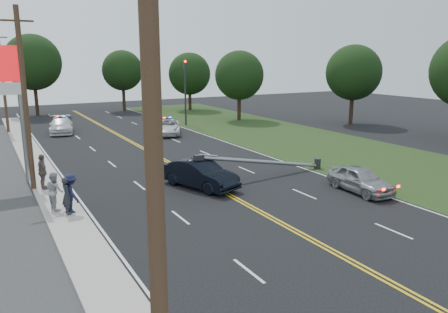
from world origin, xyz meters
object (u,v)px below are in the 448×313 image
utility_pole_mid (25,100)px  emergency_a (167,127)px  fallen_streetlight (270,162)px  waiting_sedan (360,179)px  bystander_d (43,172)px  utility_pole_near (156,213)px  crashed_sedan (200,174)px  bystander_b (55,191)px  bystander_c (71,193)px  traffic_signal (185,87)px  utility_pole_far (3,81)px  bystander_a (67,196)px  emergency_b (61,125)px

utility_pole_mid → emergency_a: 19.61m
fallen_streetlight → waiting_sedan: fallen_streetlight is taller
utility_pole_mid → bystander_d: (0.49, -0.45, -3.96)m
bystander_d → waiting_sedan: bearing=-130.6°
utility_pole_near → waiting_sedan: size_ratio=2.38×
emergency_a → crashed_sedan: bearing=-83.6°
crashed_sedan → emergency_a: bearing=53.8°
waiting_sedan → bystander_b: bearing=166.3°
utility_pole_mid → bystander_b: bearing=-82.6°
utility_pole_near → bystander_b: 16.26m
bystander_c → crashed_sedan: bearing=-96.0°
crashed_sedan → bystander_d: bearing=135.5°
traffic_signal → emergency_a: size_ratio=1.37×
bystander_c → traffic_signal: bearing=-49.4°
waiting_sedan → emergency_a: size_ratio=0.81×
utility_pole_far → emergency_a: size_ratio=1.94×
crashed_sedan → bystander_b: bystander_b is taller
waiting_sedan → fallen_streetlight: bearing=119.9°
bystander_d → utility_pole_near: bearing=167.4°
utility_pole_mid → bystander_a: bearing=-79.8°
bystander_b → bystander_a: bearing=-172.1°
fallen_streetlight → bystander_b: 12.83m
waiting_sedan → bystander_c: bearing=168.5°
utility_pole_mid → emergency_a: bearing=45.0°
fallen_streetlight → crashed_sedan: fallen_streetlight is taller
emergency_a → bystander_c: (-12.36, -18.60, 0.34)m
traffic_signal → waiting_sedan: 27.42m
utility_pole_near → fallen_streetlight: bearing=50.1°
utility_pole_mid → utility_pole_far: same height
utility_pole_mid → waiting_sedan: size_ratio=2.38×
crashed_sedan → bystander_b: (-7.89, -0.21, 0.24)m
bystander_a → utility_pole_near: bearing=168.5°
traffic_signal → crashed_sedan: size_ratio=1.45×
fallen_streetlight → bystander_a: (-12.45, -1.25, 0.10)m
utility_pole_near → emergency_b: bearing=83.3°
bystander_a → utility_pole_far: bearing=-5.9°
utility_pole_near → emergency_a: utility_pole_near is taller
emergency_b → traffic_signal: bearing=3.8°
bystander_b → bystander_d: (-0.07, 3.81, 0.07)m
traffic_signal → bystander_c: size_ratio=3.75×
utility_pole_near → utility_pole_far: size_ratio=1.00×
utility_pole_mid → utility_pole_near: bearing=-90.0°
emergency_b → utility_pole_far: bearing=160.5°
bystander_b → utility_pole_mid: bearing=-5.9°
emergency_a → emergency_b: bearing=169.1°
bystander_b → traffic_signal: bearing=-50.6°
traffic_signal → utility_pole_far: (-17.50, 4.00, 0.88)m
fallen_streetlight → bystander_a: size_ratio=5.22×
utility_pole_far → bystander_a: (0.94, -27.25, -4.07)m
fallen_streetlight → utility_pole_far: (-13.39, 26.00, 4.17)m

